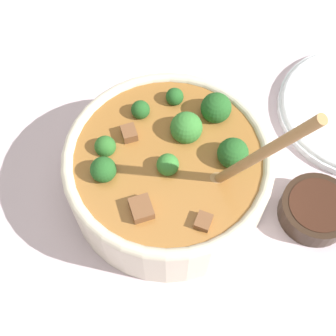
# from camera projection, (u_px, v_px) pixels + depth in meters

# --- Properties ---
(ground_plane) EXTENTS (4.00, 4.00, 0.00)m
(ground_plane) POSITION_uv_depth(u_px,v_px,m) (168.00, 189.00, 0.67)
(ground_plane) COLOR silver
(stew_bowl) EXTENTS (0.28, 0.27, 0.27)m
(stew_bowl) POSITION_uv_depth(u_px,v_px,m) (169.00, 170.00, 0.62)
(stew_bowl) COLOR beige
(stew_bowl) RESTS_ON ground_plane
(condiment_bowl) EXTENTS (0.10, 0.10, 0.04)m
(condiment_bowl) POSITION_uv_depth(u_px,v_px,m) (316.00, 209.00, 0.64)
(condiment_bowl) COLOR black
(condiment_bowl) RESTS_ON ground_plane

